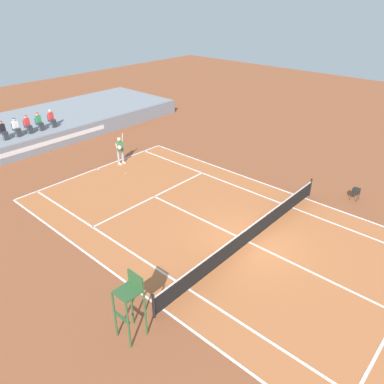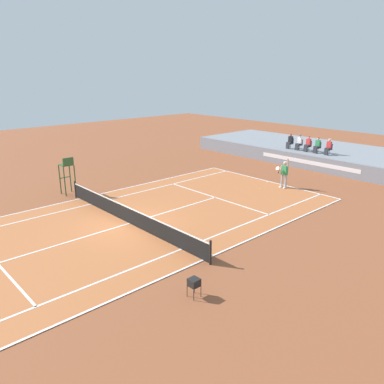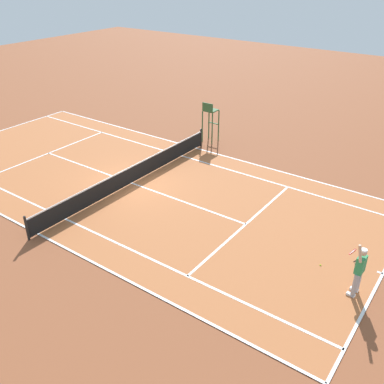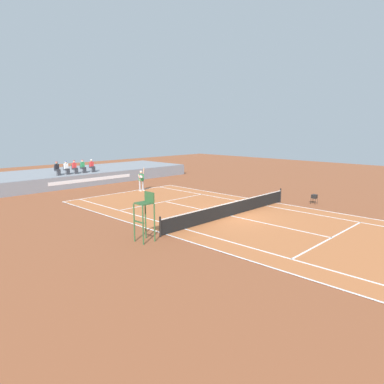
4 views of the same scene
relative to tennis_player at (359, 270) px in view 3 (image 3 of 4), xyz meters
The scene contains 6 objects.
ground_plane 11.53m from the tennis_player, 98.06° to the right, with size 80.00×80.00×0.00m, color brown.
court 11.53m from the tennis_player, 98.06° to the right, with size 11.08×23.88×0.03m.
net 11.49m from the tennis_player, 98.06° to the right, with size 11.98×0.10×1.07m.
tennis_player is the anchor object (origin of this frame).
tennis_ball 1.90m from the tennis_player, 118.63° to the right, with size 0.07×0.07×0.07m, color #D1E533.
umpire_chair 14.20m from the tennis_player, 126.74° to the right, with size 0.77×0.77×2.44m.
Camera 3 is at (13.61, 13.42, 9.74)m, focal length 40.41 mm.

